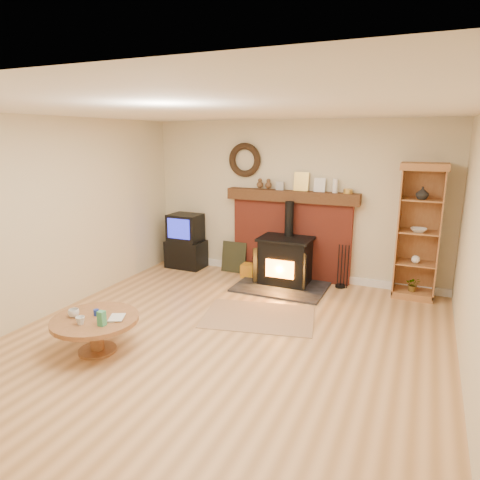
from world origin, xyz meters
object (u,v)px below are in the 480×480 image
at_px(wood_stove, 285,262).
at_px(coffee_table, 95,324).
at_px(curio_cabinet, 418,232).
at_px(tv_unit, 186,242).

distance_m(wood_stove, coffee_table, 3.21).
bearing_deg(curio_cabinet, tv_unit, -178.71).
xyz_separation_m(wood_stove, curio_cabinet, (1.93, 0.28, 0.61)).
relative_size(wood_stove, curio_cabinet, 0.71).
xyz_separation_m(tv_unit, coffee_table, (0.73, -3.16, -0.14)).
relative_size(wood_stove, tv_unit, 1.43).
relative_size(curio_cabinet, coffee_table, 2.09).
relative_size(wood_stove, coffee_table, 1.48).
distance_m(wood_stove, curio_cabinet, 2.04).
height_order(wood_stove, curio_cabinet, curio_cabinet).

